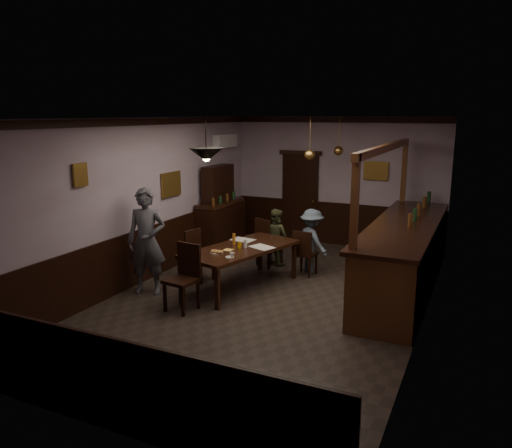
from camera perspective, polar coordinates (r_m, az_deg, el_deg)
The scene contains 31 objects.
room at distance 8.17m, azimuth 1.51°, elevation 1.44°, with size 5.01×8.01×3.01m.
dining_table at distance 8.87m, azimuth -1.72°, elevation -3.07°, with size 1.56×2.39×0.75m.
chair_far_left at distance 10.12m, azimuth 1.21°, elevation -1.88°, with size 0.58×0.58×1.00m.
chair_far_right at distance 9.60m, azimuth 5.51°, elevation -3.10°, with size 0.42×0.42×0.90m.
chair_near at distance 8.03m, azimuth -8.16°, elevation -5.66°, with size 0.51×0.51×1.06m.
chair_side at distance 9.41m, azimuth -6.73°, elevation -3.28°, with size 0.49×0.49×0.95m.
person_standing at distance 8.76m, azimuth -12.39°, elevation -1.94°, with size 0.67×0.44×1.85m, color #4D4D58.
person_seated_left at distance 10.32m, azimuth 2.27°, elevation -1.42°, with size 0.57×0.44×1.16m, color #4D5231.
person_seated_right at distance 9.79m, azimuth 6.39°, elevation -1.95°, with size 0.82×0.47×1.27m, color slate.
newspaper_left at distance 9.35m, azimuth -1.53°, elevation -1.81°, with size 0.42×0.30×0.01m, color silver.
newspaper_right at distance 8.84m, azimuth 0.70°, elevation -2.66°, with size 0.42×0.30×0.01m, color silver.
napkin at distance 8.68m, azimuth -3.20°, elevation -2.97°, with size 0.15×0.15×0.00m, color #F8C45B.
saucer at distance 8.24m, azimuth -3.02°, elevation -3.80°, with size 0.15×0.15×0.01m, color white.
coffee_cup at distance 8.21m, azimuth -2.73°, elevation -3.54°, with size 0.08×0.08×0.07m, color white.
pastry_plate at distance 8.51m, azimuth -4.52°, elevation -3.27°, with size 0.22×0.22×0.01m, color white.
pastry_ring_a at distance 8.49m, azimuth -4.80°, elevation -3.12°, with size 0.13×0.13×0.04m, color #C68C47.
pastry_ring_b at distance 8.46m, azimuth -4.23°, elevation -3.18°, with size 0.13×0.13×0.04m, color #C68C47.
soda_can at distance 8.75m, azimuth -1.90°, elevation -2.45°, with size 0.07×0.07×0.12m, color yellow.
beer_glass at distance 9.01m, azimuth -2.54°, elevation -1.74°, with size 0.06×0.06×0.20m, color #BF721E.
water_glass at distance 8.78m, azimuth -1.23°, elevation -2.27°, with size 0.06×0.06×0.15m, color silver.
pepper_mill at distance 8.59m, azimuth -7.16°, elevation -2.75°, with size 0.04×0.04×0.14m, color black.
sideboard at distance 11.30m, azimuth -4.13°, elevation 0.81°, with size 0.52×1.47×1.94m.
bar_counter at distance 9.13m, azimuth 16.57°, elevation -3.41°, with size 1.06×4.56×2.55m.
door_back at distance 12.19m, azimuth 5.04°, elevation 2.96°, with size 0.90×0.06×2.10m, color black.
ac_unit at distance 11.68m, azimuth -3.56°, elevation 9.48°, with size 0.20×0.85×0.30m.
picture_left_small at distance 8.12m, azimuth -19.45°, elevation 5.31°, with size 0.04×0.28×0.36m.
picture_left_large at distance 10.01m, azimuth -9.66°, elevation 4.50°, with size 0.04×0.62×0.48m.
picture_back at distance 11.61m, azimuth 13.55°, elevation 5.92°, with size 0.55×0.04×0.42m.
pendant_iron at distance 8.00m, azimuth -5.72°, elevation 7.88°, with size 0.56×0.56×0.68m.
pendant_brass_mid at distance 9.58m, azimuth 6.15°, elevation 7.84°, with size 0.20×0.20×0.81m.
pendant_brass_far at distance 10.72m, azimuth 9.39°, elevation 8.25°, with size 0.20×0.20×0.81m.
Camera 1 is at (3.19, -7.35, 3.08)m, focal length 35.00 mm.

